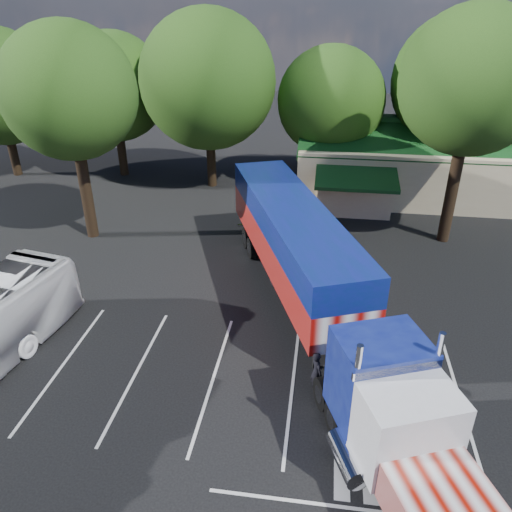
# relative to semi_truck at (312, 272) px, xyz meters

# --- Properties ---
(ground) EXTENTS (120.00, 120.00, 0.00)m
(ground) POSITION_rel_semi_truck_xyz_m (-3.63, 1.59, -2.77)
(ground) COLOR black
(ground) RESTS_ON ground
(event_hall) EXTENTS (24.20, 14.12, 5.55)m
(event_hall) POSITION_rel_semi_truck_xyz_m (10.11, 19.40, -0.55)
(event_hall) COLOR #C4B491
(event_hall) RESTS_ON ground
(tree_row_b) EXTENTS (8.40, 8.40, 11.35)m
(tree_row_b) POSITION_rel_semi_truck_xyz_m (-16.63, 19.39, 4.37)
(tree_row_b) COLOR black
(tree_row_b) RESTS_ON ground
(tree_row_c) EXTENTS (10.00, 10.00, 13.05)m
(tree_row_c) POSITION_rel_semi_truck_xyz_m (-8.63, 17.79, 5.27)
(tree_row_c) COLOR black
(tree_row_c) RESTS_ON ground
(tree_row_d) EXTENTS (8.00, 8.00, 10.60)m
(tree_row_d) POSITION_rel_semi_truck_xyz_m (0.37, 19.09, 3.82)
(tree_row_d) COLOR black
(tree_row_d) RESTS_ON ground
(tree_row_e) EXTENTS (9.60, 9.60, 12.90)m
(tree_row_e) POSITION_rel_semi_truck_xyz_m (9.37, 19.59, 5.32)
(tree_row_e) COLOR black
(tree_row_e) RESTS_ON ground
(tree_near_left) EXTENTS (7.60, 7.60, 12.65)m
(tree_near_left) POSITION_rel_semi_truck_xyz_m (-14.13, 7.59, 6.05)
(tree_near_left) COLOR black
(tree_near_left) RESTS_ON ground
(tree_near_right) EXTENTS (8.00, 8.00, 13.50)m
(tree_near_right) POSITION_rel_semi_truck_xyz_m (7.87, 10.09, 6.70)
(tree_near_right) COLOR black
(tree_near_right) RESTS_ON ground
(semi_truck) EXTENTS (11.06, 22.79, 4.89)m
(semi_truck) POSITION_rel_semi_truck_xyz_m (0.00, 0.00, 0.00)
(semi_truck) COLOR black
(semi_truck) RESTS_ON ground
(woman) EXTENTS (0.68, 0.76, 1.75)m
(woman) POSITION_rel_semi_truck_xyz_m (0.47, -4.41, -1.89)
(woman) COLOR black
(woman) RESTS_ON ground
(bicycle) EXTENTS (1.42, 2.04, 1.02)m
(bicycle) POSITION_rel_semi_truck_xyz_m (-1.83, 2.59, -2.26)
(bicycle) COLOR black
(bicycle) RESTS_ON ground
(silver_sedan) EXTENTS (4.05, 2.83, 1.27)m
(silver_sedan) POSITION_rel_semi_truck_xyz_m (2.09, 15.59, -2.13)
(silver_sedan) COLOR #B3B5BB
(silver_sedan) RESTS_ON ground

